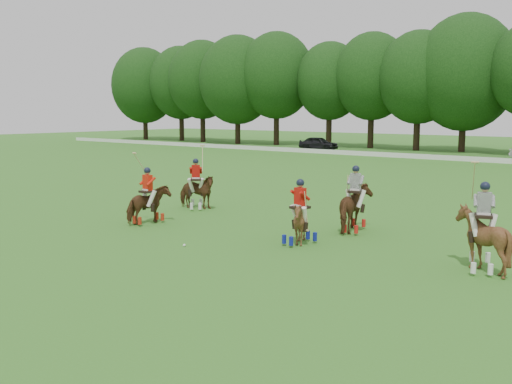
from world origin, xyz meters
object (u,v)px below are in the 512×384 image
Objects in this scene: polo_red_c at (300,222)px; polo_stripe_b at (482,238)px; polo_red_a at (148,204)px; polo_ball at (184,245)px; car_left at (319,143)px; polo_stripe_a at (355,208)px; polo_red_b at (196,191)px.

polo_red_c is 5.61m from polo_stripe_b.
polo_red_a is 12.15m from polo_stripe_b.
polo_stripe_b is at bearing 20.38° from polo_ball.
polo_stripe_a is (24.46, -36.35, 0.13)m from car_left.
polo_red_a is 6.54m from polo_red_c.
polo_red_b is 7.94m from polo_red_c.
polo_red_a is at bearing 154.76° from polo_ball.
polo_stripe_a reaches higher than car_left.
polo_red_b reaches higher than polo_red_c.
polo_red_a is 4.22m from polo_ball.
polo_red_c is 23.88× the size of polo_ball.
polo_red_b reaches higher than car_left.
polo_stripe_b is (5.58, 0.54, 0.14)m from polo_red_c.
polo_red_c reaches higher than polo_ball.
car_left is 40.04m from polo_red_b.
polo_ball is at bearing -159.62° from polo_stripe_b.
polo_stripe_a is at bearing -152.01° from car_left.
polo_red_b reaches higher than polo_ball.
polo_red_a is 1.14× the size of polo_stripe_a.
polo_stripe_b reaches higher than car_left.
car_left is 1.61× the size of polo_red_a.
polo_red_a is at bearing -75.32° from polo_red_b.
polo_stripe_b is at bearing -9.83° from polo_red_b.
polo_stripe_a is 6.34m from polo_ball.
polo_ball is (-2.74, -2.55, -0.71)m from polo_red_c.
polo_ball is at bearing -120.21° from polo_stripe_a.
polo_stripe_a is 0.80× the size of polo_stripe_b.
polo_red_c is at bearing 6.81° from polo_red_a.
polo_red_b is 30.92× the size of polo_ball.
polo_red_b is at bearing 104.68° from polo_red_a.
polo_stripe_b is (12.08, 1.32, 0.11)m from polo_red_a.
polo_red_c is at bearing -20.65° from polo_red_b.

